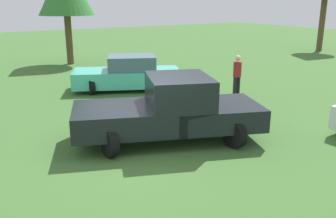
{
  "coord_description": "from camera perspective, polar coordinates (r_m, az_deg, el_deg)",
  "views": [
    {
      "loc": [
        -7.61,
        4.19,
        3.73
      ],
      "look_at": [
        0.37,
        -0.84,
        0.9
      ],
      "focal_mm": 39.19,
      "sensor_mm": 36.0,
      "label": 1
    }
  ],
  "objects": [
    {
      "name": "ground_plane",
      "position": [
        9.45,
        -3.13,
        -6.57
      ],
      "size": [
        80.0,
        80.0,
        0.0
      ],
      "primitive_type": "plane",
      "color": "#3D662D"
    },
    {
      "name": "pickup_truck",
      "position": [
        9.87,
        0.75,
        0.12
      ],
      "size": [
        3.63,
        5.38,
        1.78
      ],
      "rotation": [
        0.0,
        0.0,
        1.19
      ],
      "color": "black",
      "rests_on": "ground_plane"
    },
    {
      "name": "sedan_near",
      "position": [
        15.84,
        -6.25,
        5.41
      ],
      "size": [
        3.51,
        4.82,
        1.45
      ],
      "rotation": [
        0.0,
        0.0,
        1.13
      ],
      "color": "black",
      "rests_on": "ground_plane"
    },
    {
      "name": "person_bystander",
      "position": [
        14.81,
        10.71,
        5.44
      ],
      "size": [
        0.35,
        0.35,
        1.63
      ],
      "rotation": [
        0.0,
        0.0,
        0.08
      ],
      "color": "black",
      "rests_on": "ground_plane"
    }
  ]
}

